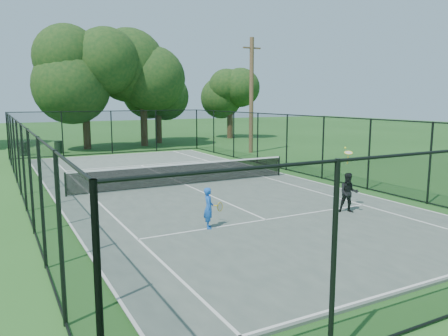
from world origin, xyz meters
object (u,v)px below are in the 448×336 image
tennis_net (185,173)px  trash_bin_right (58,147)px  player_blue (209,208)px  utility_pole (251,95)px  trash_bin_left (23,149)px  player_black (349,193)px

tennis_net → trash_bin_right: tennis_net is taller
player_blue → utility_pole: bearing=54.7°
tennis_net → trash_bin_right: size_ratio=11.31×
utility_pole → tennis_net: bearing=-134.7°
trash_bin_right → utility_pole: 14.06m
trash_bin_left → player_black: bearing=-68.6°
player_black → trash_bin_left: bearing=111.4°
tennis_net → trash_bin_left: size_ratio=10.85×
trash_bin_left → player_black: size_ratio=0.44×
trash_bin_left → utility_pole: 15.98m
trash_bin_right → utility_pole: utility_pole is taller
trash_bin_right → player_blue: 21.34m
trash_bin_left → trash_bin_right: 2.27m
tennis_net → trash_bin_right: bearing=102.4°
tennis_net → player_black: (2.93, -6.91, 0.15)m
trash_bin_left → utility_pole: utility_pole is taller
trash_bin_left → player_black: player_black is taller
trash_bin_left → player_blue: size_ratio=0.77×
player_blue → tennis_net: bearing=72.9°
trash_bin_left → player_blue: player_blue is taller
tennis_net → utility_pole: size_ratio=1.26×
player_black → trash_bin_right: bearing=105.9°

